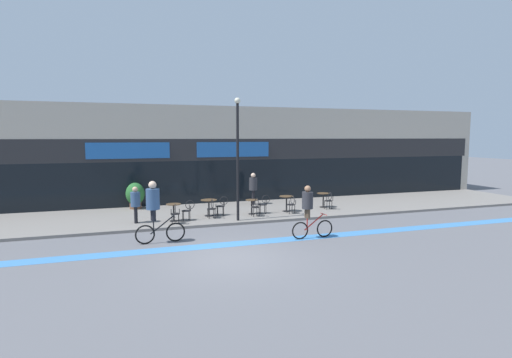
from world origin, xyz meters
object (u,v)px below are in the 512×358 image
at_px(cafe_chair_0_near, 175,212).
at_px(cafe_chair_2_near, 256,206).
at_px(cyclist_1, 309,208).
at_px(pedestrian_far_end, 135,201).
at_px(planter_pot, 135,195).
at_px(cyclist_0, 155,207).
at_px(bistro_table_0, 174,209).
at_px(bistro_table_2, 252,204).
at_px(pedestrian_near_end, 253,186).
at_px(cafe_chair_1_side, 222,204).
at_px(cafe_chair_3_near, 292,203).
at_px(cafe_chair_0_side, 188,209).
at_px(cafe_chair_2_side, 264,203).
at_px(cafe_chair_4_near, 329,199).
at_px(lamp_post, 238,151).
at_px(bistro_table_1, 209,204).
at_px(bistro_table_3, 286,200).
at_px(cafe_chair_1_near, 212,207).
at_px(bistro_table_4, 323,197).

relative_size(cafe_chair_0_near, cafe_chair_2_near, 1.00).
relative_size(cyclist_1, pedestrian_far_end, 1.28).
xyz_separation_m(planter_pot, cyclist_0, (0.48, -6.89, 0.51)).
distance_m(bistro_table_0, bistro_table_2, 3.80).
bearing_deg(pedestrian_near_end, cyclist_1, 104.31).
relative_size(cafe_chair_1_side, cafe_chair_3_near, 1.00).
distance_m(cafe_chair_0_side, cyclist_0, 3.56).
distance_m(cafe_chair_2_near, cyclist_0, 5.66).
height_order(cafe_chair_2_side, cafe_chair_4_near, same).
bearing_deg(cafe_chair_4_near, bistro_table_0, 96.16).
distance_m(lamp_post, pedestrian_near_end, 4.77).
bearing_deg(bistro_table_0, bistro_table_1, 21.44).
bearing_deg(cafe_chair_3_near, cyclist_0, 110.76).
height_order(planter_pot, cyclist_0, cyclist_0).
xyz_separation_m(bistro_table_1, lamp_post, (1.03, -1.39, 2.55)).
xyz_separation_m(bistro_table_3, planter_pot, (-7.14, 3.24, 0.16)).
bearing_deg(cyclist_1, cafe_chair_0_near, 141.08).
distance_m(cafe_chair_2_near, cafe_chair_3_near, 1.86).
height_order(cafe_chair_2_near, pedestrian_far_end, pedestrian_far_end).
relative_size(bistro_table_2, bistro_table_3, 0.90).
xyz_separation_m(bistro_table_3, cafe_chair_4_near, (2.30, -0.15, -0.04)).
xyz_separation_m(cafe_chair_0_near, cafe_chair_4_near, (7.93, 1.06, 0.00)).
relative_size(bistro_table_2, cafe_chair_1_side, 0.78).
distance_m(cafe_chair_1_near, cafe_chair_3_near, 3.92).
distance_m(bistro_table_1, pedestrian_near_end, 3.88).
relative_size(bistro_table_1, cafe_chair_0_near, 0.86).
xyz_separation_m(bistro_table_2, pedestrian_far_end, (-5.36, -0.30, 0.45)).
distance_m(bistro_table_2, pedestrian_near_end, 2.85).
relative_size(bistro_table_0, cafe_chair_0_near, 0.86).
bearing_deg(cyclist_1, pedestrian_near_end, 88.02).
bearing_deg(bistro_table_3, bistro_table_0, -174.10).
distance_m(bistro_table_2, cafe_chair_1_near, 2.09).
distance_m(bistro_table_3, cafe_chair_2_side, 1.24).
bearing_deg(lamp_post, cafe_chair_2_side, 35.47).
xyz_separation_m(lamp_post, cyclist_0, (-3.77, -2.35, -1.88)).
bearing_deg(cafe_chair_2_side, pedestrian_far_end, 8.89).
relative_size(bistro_table_1, bistro_table_3, 1.00).
relative_size(bistro_table_2, cafe_chair_2_side, 0.78).
height_order(bistro_table_2, cafe_chair_4_near, cafe_chair_4_near).
height_order(cafe_chair_1_near, pedestrian_far_end, pedestrian_far_end).
relative_size(cafe_chair_2_side, cyclist_1, 0.45).
bearing_deg(pedestrian_near_end, bistro_table_4, 163.27).
bearing_deg(bistro_table_0, cafe_chair_2_near, -2.42).
bearing_deg(cafe_chair_4_near, bistro_table_4, 2.69).
bearing_deg(cyclist_1, cafe_chair_2_near, 99.93).
bearing_deg(bistro_table_0, cafe_chair_4_near, 3.11).
relative_size(cafe_chair_4_near, planter_pot, 0.67).
relative_size(cafe_chair_3_near, cafe_chair_4_near, 1.00).
relative_size(cafe_chair_2_side, pedestrian_near_end, 0.52).
height_order(cafe_chair_1_near, cafe_chair_3_near, same).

